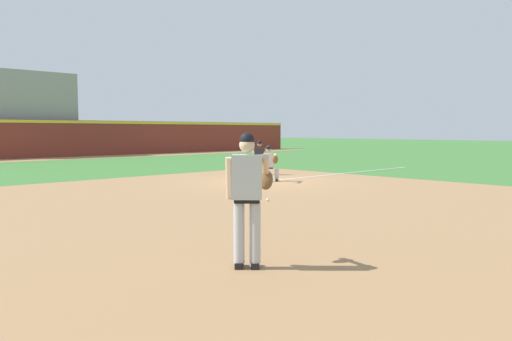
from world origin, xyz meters
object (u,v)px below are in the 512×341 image
umpire (260,156)px  baseball (267,200)px  first_baseman (269,162)px  pitcher (248,191)px  first_base_bag (264,180)px

umpire → baseball: bearing=-132.8°
baseball → first_baseman: first_baseman is taller
pitcher → umpire: bearing=45.1°
baseball → pitcher: 6.55m
umpire → pitcher: bearing=-134.9°
baseball → pitcher: bearing=-137.5°
first_baseman → pitcher: bearing=-136.8°
first_base_bag → baseball: bearing=-133.7°
first_baseman → umpire: bearing=52.9°
baseball → pitcher: (-4.77, -4.37, 1.02)m
baseball → umpire: (5.34, 5.77, 0.76)m
first_base_bag → baseball: (-3.50, -3.66, -0.01)m
pitcher → first_baseman: (8.43, 7.91, -0.33)m
baseball → umpire: umpire is taller
pitcher → umpire: 14.33m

